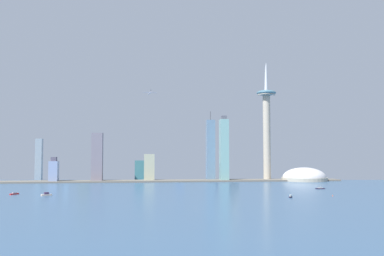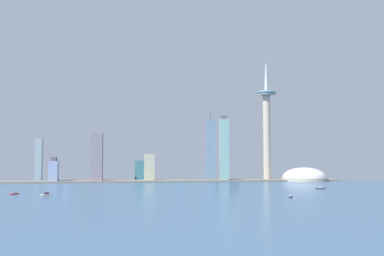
{
  "view_description": "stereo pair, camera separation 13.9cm",
  "coord_description": "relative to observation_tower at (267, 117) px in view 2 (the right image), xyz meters",
  "views": [
    {
      "loc": [
        -59.35,
        -505.84,
        64.99
      ],
      "look_at": [
        44.75,
        448.54,
        123.57
      ],
      "focal_mm": 38.55,
      "sensor_mm": 36.0,
      "label": 1
    },
    {
      "loc": [
        -59.21,
        -505.85,
        64.99
      ],
      "look_at": [
        44.75,
        448.54,
        123.57
      ],
      "focal_mm": 38.55,
      "sensor_mm": 36.0,
      "label": 2
    }
  ],
  "objects": [
    {
      "name": "ground_plane",
      "position": [
        -227.23,
        -459.21,
        -153.01
      ],
      "size": [
        6000.0,
        6000.0,
        0.0
      ],
      "primitive_type": "plane",
      "color": "#385A7D"
    },
    {
      "name": "waterfront_pier",
      "position": [
        -227.23,
        -17.89,
        -151.4
      ],
      "size": [
        781.93,
        52.89,
        3.21
      ],
      "primitive_type": "cube",
      "color": "#6B665C",
      "rests_on": "ground"
    },
    {
      "name": "observation_tower",
      "position": [
        0.0,
        0.0,
        0.0
      ],
      "size": [
        47.16,
        47.16,
        334.68
      ],
      "color": "#BBAC97",
      "rests_on": "ground"
    },
    {
      "name": "stadium_dome",
      "position": [
        82.91,
        -23.13,
        -145.61
      ],
      "size": [
        105.53,
        105.53,
        46.16
      ],
      "color": "#AEA895",
      "rests_on": "ground"
    },
    {
      "name": "skyscraper_0",
      "position": [
        -398.98,
        -12.51,
        -97.69
      ],
      "size": [
        24.29,
        20.48,
        110.63
      ],
      "color": "gray",
      "rests_on": "ground"
    },
    {
      "name": "skyscraper_1",
      "position": [
        -442.96,
        89.58,
        -110.81
      ],
      "size": [
        27.02,
        18.35,
        113.03
      ],
      "color": "gray",
      "rests_on": "ground"
    },
    {
      "name": "skyscraper_2",
      "position": [
        -69.86,
        64.23,
        -81.71
      ],
      "size": [
        25.46,
        23.39,
        142.6
      ],
      "color": "beige",
      "rests_on": "ground"
    },
    {
      "name": "skyscraper_3",
      "position": [
        -107.75,
        -16.04,
        -79.5
      ],
      "size": [
        18.79,
        27.67,
        152.35
      ],
      "color": "#7EB1AD",
      "rests_on": "ground"
    },
    {
      "name": "skyscraper_4",
      "position": [
        -304.76,
        54.59,
        -129.35
      ],
      "size": [
        22.56,
        21.52,
        65.64
      ],
      "color": "teal",
      "rests_on": "ground"
    },
    {
      "name": "skyscraper_5",
      "position": [
        -281.34,
        1.03,
        -121.63
      ],
      "size": [
        24.0,
        27.31,
        62.76
      ],
      "color": "#B2B597",
      "rests_on": "ground"
    },
    {
      "name": "skyscraper_6",
      "position": [
        -135.38,
        12.61,
        -80.74
      ],
      "size": [
        19.77,
        24.48,
        165.58
      ],
      "color": "slate",
      "rests_on": "ground"
    },
    {
      "name": "skyscraper_7",
      "position": [
        -484.84,
        81.18,
        -113.04
      ],
      "size": [
        14.19,
        14.84,
        83.66
      ],
      "color": "#9CB5D0",
      "rests_on": "ground"
    },
    {
      "name": "skyscraper_8",
      "position": [
        -492.12,
        -21.15,
        -127.6
      ],
      "size": [
        19.36,
        19.58,
        56.26
      ],
      "color": "#8E9FC9",
      "rests_on": "ground"
    },
    {
      "name": "skyscraper_9",
      "position": [
        -127.01,
        52.26,
        -132.25
      ],
      "size": [
        27.67,
        26.96,
        41.5
      ],
      "color": "#8A99C5",
      "rests_on": "ground"
    },
    {
      "name": "skyscraper_10",
      "position": [
        -206.32,
        56.99,
        -127.7
      ],
      "size": [
        20.21,
        24.47,
        53.97
      ],
      "color": "#7083AD",
      "rests_on": "ground"
    },
    {
      "name": "skyscraper_11",
      "position": [
        -542.17,
        48.7,
        -103.34
      ],
      "size": [
        15.25,
        14.73,
        99.34
      ],
      "color": "#8FA0AE",
      "rests_on": "ground"
    },
    {
      "name": "boat_0",
      "position": [
        -77.85,
        -379.05,
        -151.44
      ],
      "size": [
        6.41,
        5.84,
        4.35
      ],
      "rotation": [
        0.0,
        0.0,
        3.83
      ],
      "color": "#201C34",
      "rests_on": "ground"
    },
    {
      "name": "boat_1",
      "position": [
        -439.23,
        -310.44,
        -151.13
      ],
      "size": [
        16.07,
        12.79,
        5.21
      ],
      "rotation": [
        0.0,
        0.0,
        0.53
      ],
      "color": "beige",
      "rests_on": "ground"
    },
    {
      "name": "boat_2",
      "position": [
        -493.89,
        -286.35,
        -151.77
      ],
      "size": [
        11.89,
        13.96,
        3.36
      ],
      "rotation": [
        0.0,
        0.0,
        4.06
      ],
      "color": "red",
      "rests_on": "ground"
    },
    {
      "name": "boat_3",
      "position": [
        26.46,
        -242.35,
        -151.86
      ],
      "size": [
        16.5,
        5.58,
        6.44
      ],
      "rotation": [
        0.0,
        0.0,
        0.03
      ],
      "color": "black",
      "rests_on": "ground"
    },
    {
      "name": "channel_buoy_0",
      "position": [
        -6.87,
        -364.15,
        -152.05
      ],
      "size": [
        1.55,
        1.55,
        1.91
      ],
      "primitive_type": "cone",
      "color": "#E54C19",
      "rests_on": "ground"
    },
    {
      "name": "airplane",
      "position": [
        -281.28,
        -19.72,
        50.54
      ],
      "size": [
        33.39,
        30.66,
        7.72
      ],
      "rotation": [
        0.0,
        0.0,
        1.76
      ],
      "color": "#B9B2C2"
    }
  ]
}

